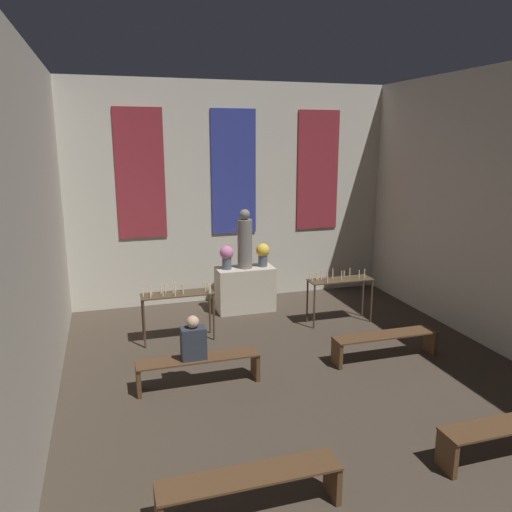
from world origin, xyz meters
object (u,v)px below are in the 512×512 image
Objects in this scene: statue at (245,241)px; candle_rack_left at (178,300)px; flower_vase_right at (263,253)px; flower_vase_left at (227,256)px; pew_back_left at (199,365)px; candle_rack_right at (339,285)px; person_seated at (193,340)px; pew_second_left at (250,486)px; pew_back_right at (385,341)px; altar at (245,289)px.

statue is 0.96× the size of candle_rack_left.
flower_vase_right is at bearing 31.85° from candle_rack_left.
flower_vase_left reaches higher than pew_back_left.
candle_rack_right is 1.96× the size of person_seated.
statue is 6.09m from pew_second_left.
statue reaches higher than flower_vase_left.
flower_vase_right is (0.39, 0.00, -0.28)m from statue.
person_seated is at bearing 180.00° from pew_back_right.
person_seated is at bearing -123.66° from flower_vase_right.
candle_rack_right is at bearing -37.83° from altar.
candle_rack_left reaches higher than pew_back_right.
altar is at bearing 74.86° from pew_second_left.
flower_vase_right is 1.78m from candle_rack_right.
pew_second_left is (-1.95, -5.76, -0.90)m from flower_vase_right.
altar reaches higher than pew_back_left.
pew_second_left is (-1.56, -5.76, -0.15)m from altar.
candle_rack_right is 5.53m from pew_second_left.
pew_back_right is (1.56, -3.03, -0.15)m from altar.
altar is 3.41m from pew_back_right.
statue is 3.61m from pew_back_left.
person_seated reaches higher than pew_second_left.
candle_rack_left is at bearing -142.27° from altar.
statue is at bearing 0.00° from altar.
candle_rack_left reaches higher than pew_second_left.
candle_rack_right is 0.71× the size of pew_back_right.
statue is 1.88× the size of person_seated.
candle_rack_left is at bearing 91.19° from pew_back_left.
flower_vase_left and flower_vase_right have the same top height.
pew_second_left is (-3.15, -4.53, -0.44)m from candle_rack_right.
flower_vase_left reaches higher than pew_second_left.
person_seated is (-1.63, -3.03, 0.26)m from altar.
pew_back_right is (1.95, -3.03, -0.90)m from flower_vase_left.
pew_second_left is at bearing -105.14° from statue.
candle_rack_left is 3.66m from pew_back_right.
candle_rack_right is at bearing 29.23° from person_seated.
altar is at bearing 37.73° from candle_rack_left.
statue is at bearing 0.00° from flower_vase_left.
pew_back_left is (-1.56, -3.03, -1.18)m from statue.
pew_second_left is at bearing -88.62° from person_seated.
person_seated is (-3.19, 0.00, 0.40)m from pew_back_right.
altar is 5.97m from pew_second_left.
pew_back_left is at bearing -117.23° from altar.
candle_rack_left is at bearing -148.15° from flower_vase_right.
flower_vase_left is at bearing 68.94° from pew_back_left.
candle_rack_right is at bearing 55.22° from pew_second_left.
candle_rack_right is at bearing 0.06° from candle_rack_left.
statue reaches higher than person_seated.
pew_back_left and pew_back_right have the same top height.
person_seated is (-3.21, -1.80, -0.04)m from candle_rack_right.
pew_back_right is at bearing 0.00° from pew_back_left.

